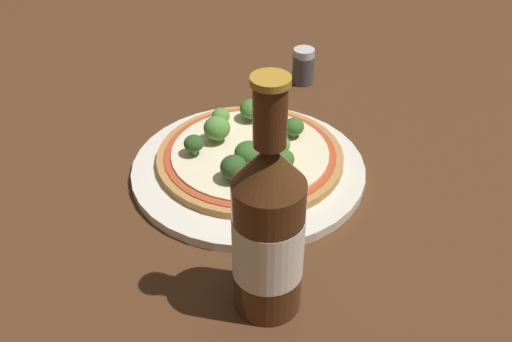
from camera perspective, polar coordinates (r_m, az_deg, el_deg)
ground_plane at (r=0.77m, az=-1.53°, el=-0.01°), size 3.00×3.00×0.00m
plate at (r=0.76m, az=-0.72°, el=0.19°), size 0.29×0.29×0.01m
pizza at (r=0.76m, az=-0.55°, el=1.47°), size 0.24×0.24×0.01m
broccoli_floret_0 at (r=0.70m, az=-2.13°, el=0.35°), size 0.03×0.03×0.03m
broccoli_floret_1 at (r=0.78m, az=3.76°, el=4.13°), size 0.03×0.03×0.03m
broccoli_floret_2 at (r=0.75m, az=-5.94°, el=2.61°), size 0.03×0.03×0.03m
broccoli_floret_3 at (r=0.71m, az=2.50°, el=1.12°), size 0.03×0.03×0.03m
broccoli_floret_4 at (r=0.81m, az=-0.41°, el=5.91°), size 0.03×0.03×0.03m
broccoli_floret_5 at (r=0.68m, az=0.05°, el=-1.13°), size 0.03×0.03×0.03m
broccoli_floret_6 at (r=0.74m, az=2.21°, el=2.53°), size 0.03×0.03×0.03m
broccoli_floret_7 at (r=0.77m, az=-3.74°, el=4.10°), size 0.03×0.03×0.03m
broccoli_floret_8 at (r=0.73m, az=-0.58°, el=1.77°), size 0.04×0.04×0.03m
broccoli_floret_9 at (r=0.81m, az=-3.38°, el=5.27°), size 0.02×0.02×0.02m
beer_bottle at (r=0.54m, az=1.17°, el=-5.67°), size 0.07×0.07×0.25m
pepper_shaker at (r=0.96m, az=4.53°, el=9.91°), size 0.03×0.03×0.06m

